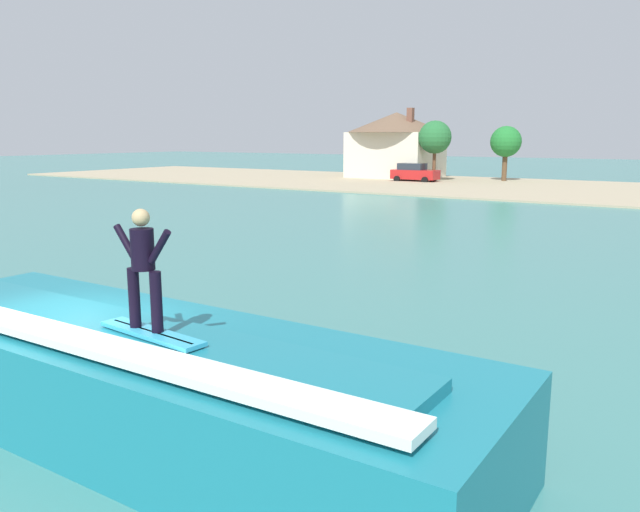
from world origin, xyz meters
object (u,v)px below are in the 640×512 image
at_px(surfer, 143,263).
at_px(house_with_chimney, 396,141).
at_px(tree_short_bushy, 506,142).
at_px(tree_tall_bare, 435,137).
at_px(wave_crest, 151,380).
at_px(car_near_shore, 414,173).
at_px(surfboard, 151,333).

relative_size(surfer, house_with_chimney, 0.16).
bearing_deg(tree_short_bushy, house_with_chimney, -176.80).
bearing_deg(tree_tall_bare, tree_short_bushy, 32.95).
bearing_deg(tree_short_bushy, tree_tall_bare, -147.05).
distance_m(wave_crest, tree_tall_bare, 54.96).
bearing_deg(surfer, car_near_shore, 110.76).
height_order(car_near_shore, tree_tall_bare, tree_tall_bare).
xyz_separation_m(wave_crest, surfer, (0.45, -0.43, 1.92)).
xyz_separation_m(surfer, car_near_shore, (-19.44, 51.27, -1.80)).
height_order(surfboard, tree_short_bushy, tree_short_bushy).
height_order(surfboard, house_with_chimney, house_with_chimney).
height_order(tree_tall_bare, tree_short_bushy, tree_tall_bare).
bearing_deg(wave_crest, tree_short_bushy, 101.85).
bearing_deg(surfer, wave_crest, 136.38).
height_order(surfboard, surfer, surfer).
relative_size(surfboard, tree_tall_bare, 0.33).
xyz_separation_m(wave_crest, tree_tall_bare, (-17.45, 52.00, 3.49)).
relative_size(wave_crest, tree_tall_bare, 1.83).
height_order(wave_crest, surfer, surfer).
xyz_separation_m(surfboard, surfer, (-0.12, 0.03, 0.97)).
xyz_separation_m(wave_crest, tree_short_bushy, (-11.69, 55.73, 3.04)).
bearing_deg(car_near_shore, house_with_chimney, 134.23).
relative_size(wave_crest, house_with_chimney, 1.04).
xyz_separation_m(surfboard, tree_short_bushy, (-12.26, 56.19, 2.09)).
xyz_separation_m(car_near_shore, tree_short_bushy, (7.30, 4.89, 2.91)).
distance_m(house_with_chimney, tree_tall_bare, 6.48).
height_order(wave_crest, tree_tall_bare, tree_tall_bare).
relative_size(house_with_chimney, tree_tall_bare, 1.76).
height_order(surfer, car_near_shore, surfer).
relative_size(surfer, tree_tall_bare, 0.28).
bearing_deg(car_near_shore, surfboard, -69.13).
xyz_separation_m(car_near_shore, tree_tall_bare, (1.54, 1.16, 3.36)).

